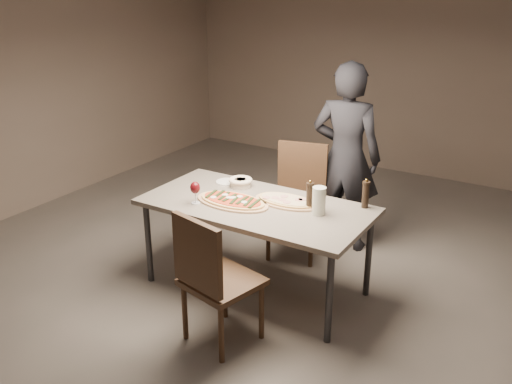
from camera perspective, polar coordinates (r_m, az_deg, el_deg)
The scene contains 14 objects.
room at distance 4.27m, azimuth 0.00°, elevation 6.90°, with size 7.00×7.00×7.00m.
dining_table at distance 4.50m, azimuth 0.00°, elevation -1.87°, with size 1.80×0.90×0.75m.
zucchini_pizza at distance 4.49m, azimuth -2.38°, elevation -0.89°, with size 0.63×0.35×0.05m.
ham_pizza at distance 4.49m, azimuth 3.03°, elevation -0.90°, with size 0.53×0.29×0.04m.
bread_basket at distance 4.82m, azimuth -1.56°, elevation 1.05°, with size 0.20×0.20×0.07m.
oil_dish at distance 4.50m, azimuth 2.70°, elevation -0.99°, with size 0.13×0.13×0.01m.
pepper_mill_left at distance 4.36m, azimuth 5.39°, elevation -0.34°, with size 0.06×0.06×0.23m.
pepper_mill_right at distance 4.45m, azimuth 10.90°, elevation -0.20°, with size 0.06×0.06×0.23m.
carafe at distance 4.28m, azimuth 6.31°, elevation -0.88°, with size 0.10×0.10×0.21m.
wine_glass at distance 4.46m, azimuth -6.11°, elevation 0.36°, with size 0.08×0.08×0.18m.
side_plate at distance 4.93m, azimuth -2.96°, elevation 1.02°, with size 0.18×0.18×0.01m.
chair_near at distance 3.88m, azimuth -4.44°, elevation -8.22°, with size 0.56×0.56×0.99m.
chair_far at distance 5.20m, azimuth 4.28°, elevation -0.13°, with size 0.58×0.58×1.01m.
diner at distance 5.25m, azimuth 8.98°, elevation 3.43°, with size 0.64×0.42×1.75m, color black.
Camera 1 is at (2.16, -3.52, 2.46)m, focal length 40.00 mm.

